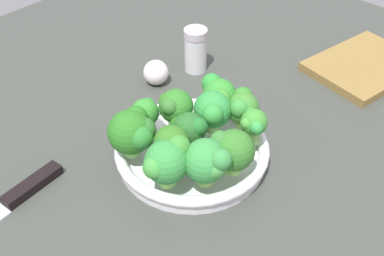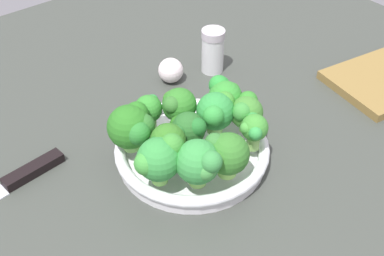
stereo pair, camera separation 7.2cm
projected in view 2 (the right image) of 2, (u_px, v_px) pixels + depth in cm
name	position (u px, v px, depth cm)	size (l,w,h in cm)	color
ground_plane	(212.00, 156.00, 78.20)	(130.00, 130.00, 2.50)	#3A3F39
bowl	(192.00, 150.00, 75.12)	(23.78, 23.78, 3.11)	white
broccoli_floret_0	(178.00, 105.00, 74.38)	(5.73, 5.45, 6.91)	#85C959
broccoli_floret_1	(254.00, 130.00, 70.86)	(4.37, 4.31, 5.95)	#82B958
broccoli_floret_2	(226.00, 154.00, 66.66)	(6.59, 6.18, 6.85)	#92CF5C
broccoli_floret_3	(216.00, 111.00, 73.59)	(6.92, 6.08, 6.90)	#83BE62
broccoli_floret_4	(149.00, 109.00, 74.94)	(4.55, 4.35, 5.83)	#9BD472
broccoli_floret_5	(133.00, 126.00, 70.57)	(6.96, 7.44, 7.40)	#83C45E
broccoli_floret_6	(168.00, 142.00, 68.89)	(5.98, 5.25, 6.32)	#8ACA59
broccoli_floret_7	(224.00, 95.00, 77.00)	(5.72, 6.44, 6.47)	#86C45C
broccoli_floret_8	(159.00, 159.00, 65.43)	(7.37, 6.10, 7.33)	#82C957
broccoli_floret_9	(246.00, 112.00, 74.01)	(5.71, 5.86, 6.06)	#87BF50
broccoli_floret_10	(188.00, 129.00, 71.56)	(5.15, 5.67, 5.86)	#8ABF68
broccoli_floret_11	(199.00, 163.00, 65.05)	(6.24, 7.02, 7.15)	#85C156
knife	(5.00, 187.00, 70.68)	(26.71, 4.89, 1.50)	silver
garlic_bulb	(171.00, 70.00, 90.67)	(4.69, 4.69, 4.69)	white
pepper_shaker	(213.00, 51.00, 92.09)	(4.42, 4.42, 8.69)	silver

